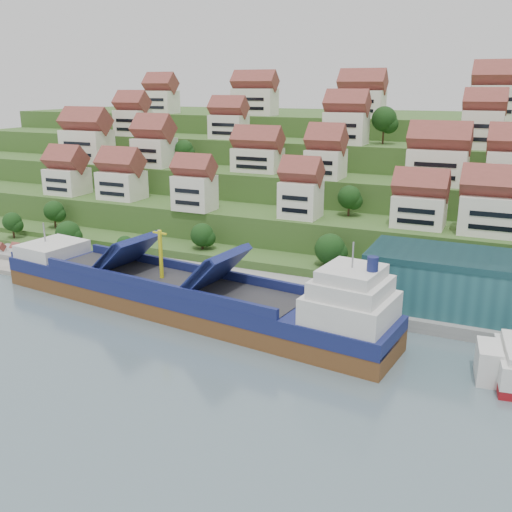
% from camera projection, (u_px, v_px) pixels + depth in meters
% --- Properties ---
extents(ground, '(300.00, 300.00, 0.00)m').
position_uv_depth(ground, '(225.00, 319.00, 102.17)').
color(ground, slate).
rests_on(ground, ground).
extents(quay, '(180.00, 14.00, 2.20)m').
position_uv_depth(quay, '(356.00, 303.00, 107.00)').
color(quay, gray).
rests_on(quay, ground).
extents(pebble_beach, '(45.00, 20.00, 1.00)m').
position_uv_depth(pebble_beach, '(32.00, 260.00, 135.50)').
color(pebble_beach, gray).
rests_on(pebble_beach, ground).
extents(hillside, '(260.00, 128.00, 31.00)m').
position_uv_depth(hillside, '(368.00, 178.00, 189.42)').
color(hillside, '#2D4C1E').
rests_on(hillside, ground).
extents(hillside_village, '(159.70, 65.08, 29.33)m').
position_uv_depth(hillside_village, '(335.00, 150.00, 147.50)').
color(hillside_village, white).
rests_on(hillside_village, ground).
extents(hillside_trees, '(139.15, 62.38, 32.10)m').
position_uv_depth(hillside_trees, '(297.00, 188.00, 136.91)').
color(hillside_trees, '#183F15').
rests_on(hillside_trees, ground).
extents(flagpole, '(1.28, 0.16, 8.00)m').
position_uv_depth(flagpole, '(340.00, 280.00, 101.73)').
color(flagpole, gray).
rests_on(flagpole, quay).
extents(beach_huts, '(14.40, 3.70, 2.20)m').
position_uv_depth(beach_huts, '(21.00, 254.00, 134.75)').
color(beach_huts, white).
rests_on(beach_huts, pebble_beach).
extents(cargo_ship, '(81.87, 22.47, 17.99)m').
position_uv_depth(cargo_ship, '(190.00, 297.00, 103.32)').
color(cargo_ship, brown).
rests_on(cargo_ship, ground).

